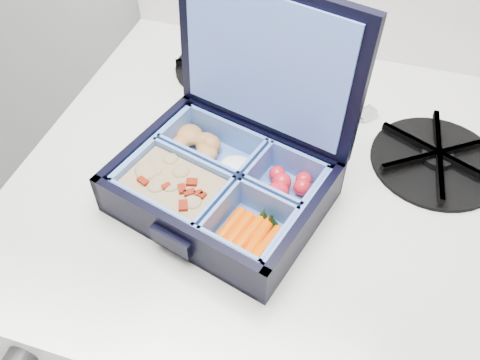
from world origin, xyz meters
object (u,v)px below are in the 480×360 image
(stove, at_px, (268,324))
(bento_box, at_px, (221,187))
(burner_grate, at_px, (438,156))
(fork, at_px, (322,135))

(stove, height_order, bento_box, bento_box)
(burner_grate, bearing_deg, fork, 177.91)
(bento_box, bearing_deg, fork, 73.46)
(burner_grate, bearing_deg, bento_box, -149.58)
(burner_grate, bearing_deg, stove, -165.60)
(stove, relative_size, bento_box, 4.17)
(stove, bearing_deg, bento_box, -119.67)
(bento_box, bearing_deg, burner_grate, 46.09)
(stove, height_order, burner_grate, burner_grate)
(bento_box, bearing_deg, stove, 76.01)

